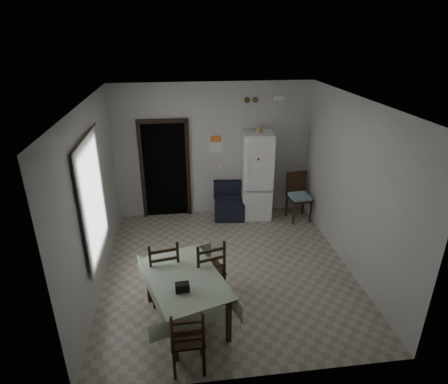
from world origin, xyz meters
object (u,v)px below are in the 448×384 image
Objects in this scene: navy_seat at (230,201)px; dining_chair_far_right at (207,268)px; dining_chair_near_head at (188,336)px; dining_table at (186,299)px; dining_chair_far_left at (163,268)px; corner_chair at (299,197)px; fridge at (256,176)px.

dining_chair_far_right is (-0.73, -2.65, 0.15)m from navy_seat.
dining_chair_far_right is 1.14× the size of dining_chair_near_head.
dining_table is (-1.07, -3.10, -0.02)m from navy_seat.
dining_chair_far_left reaches higher than dining_chair_near_head.
navy_seat is at bearing -106.28° from dining_chair_near_head.
dining_table is at bearing 37.55° from dining_chair_far_right.
corner_chair is at bearing -148.06° from dining_chair_far_right.
dining_chair_near_head is at bearing -107.85° from dining_table.
fridge reaches higher than dining_table.
fridge is 2.99m from dining_chair_far_right.
navy_seat is 0.72× the size of dining_chair_far_right.
dining_chair_far_left is at bearing 102.12° from dining_table.
dining_chair_far_right reaches higher than dining_chair_near_head.
dining_chair_far_right is (-1.31, -2.65, -0.41)m from fridge.
dining_chair_far_right is at bearing -139.53° from corner_chair.
dining_chair_far_right is (0.66, -0.09, 0.00)m from dining_chair_far_left.
navy_seat reaches higher than dining_table.
dining_table is at bearing 109.79° from dining_chair_far_left.
dining_chair_near_head is at bearing -98.42° from navy_seat.
dining_table is at bearing -102.14° from navy_seat.
corner_chair reaches higher than dining_table.
navy_seat is 2.76m from dining_chair_far_right.
corner_chair is 0.73× the size of dining_table.
dining_chair_near_head is at bearing -131.64° from corner_chair.
dining_chair_far_left is at bearing -78.03° from dining_chair_near_head.
fridge reaches higher than dining_chair_far_left.
fridge is 0.81m from navy_seat.
navy_seat is at bearing -120.26° from dining_chair_far_right.
dining_table is at bearing -112.89° from fridge.
corner_chair is 0.98× the size of dining_chair_far_left.
dining_table is 0.82m from dining_chair_near_head.
dining_chair_near_head is (0.31, -1.35, -0.06)m from dining_chair_far_left.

